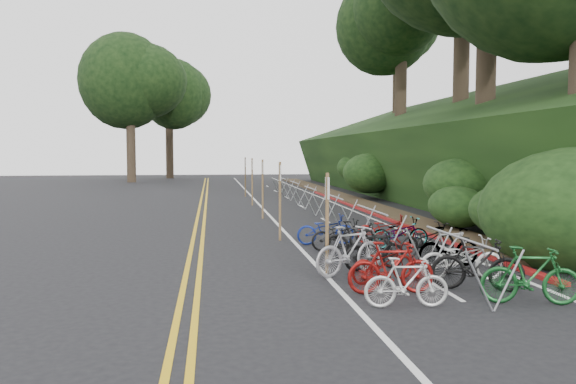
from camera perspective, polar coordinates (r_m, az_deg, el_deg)
name	(u,v)px	position (r m, az deg, el deg)	size (l,w,h in m)	color
ground	(281,275)	(12.96, -0.74, -8.40)	(120.00, 120.00, 0.00)	black
road_markings	(266,221)	(22.93, -2.30, -2.96)	(7.47, 80.00, 0.01)	gold
red_curb	(373,213)	(25.76, 8.59, -2.13)	(0.25, 28.00, 0.10)	maroon
embankment	(458,156)	(34.77, 16.87, 3.47)	(14.30, 48.14, 9.11)	black
bike_rack_front	(457,250)	(11.77, 16.83, -5.70)	(1.12, 3.16, 1.12)	gray
bike_racks_rest	(310,194)	(26.03, 2.27, -0.25)	(1.14, 23.00, 1.17)	gray
signpost_near	(327,216)	(12.91, 4.00, -2.44)	(0.08, 0.40, 2.33)	brown
signposts_rest	(257,181)	(26.68, -3.19, 1.09)	(0.08, 18.40, 2.50)	brown
bike_front	(350,250)	(12.87, 6.30, -5.91)	(1.91, 0.54, 1.15)	#9E9EA3
bike_valet	(404,247)	(13.99, 11.70, -5.53)	(3.15, 8.96, 1.10)	beige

